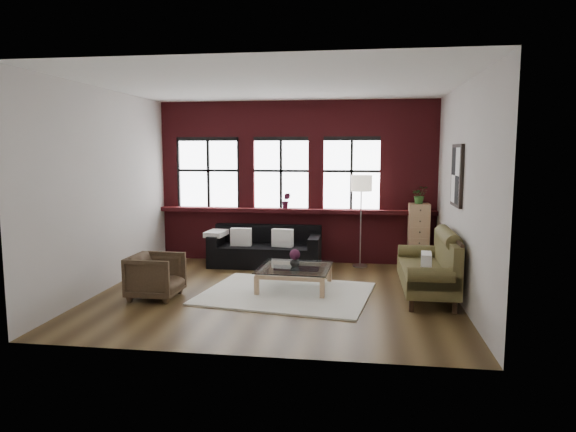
# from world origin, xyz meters

# --- Properties ---
(floor) EXTENTS (5.50, 5.50, 0.00)m
(floor) POSITION_xyz_m (0.00, 0.00, 0.00)
(floor) COLOR #3F2D17
(floor) RESTS_ON ground
(ceiling) EXTENTS (5.50, 5.50, 0.00)m
(ceiling) POSITION_xyz_m (0.00, 0.00, 3.20)
(ceiling) COLOR white
(ceiling) RESTS_ON ground
(wall_back) EXTENTS (5.50, 0.00, 5.50)m
(wall_back) POSITION_xyz_m (0.00, 2.50, 1.60)
(wall_back) COLOR beige
(wall_back) RESTS_ON ground
(wall_front) EXTENTS (5.50, 0.00, 5.50)m
(wall_front) POSITION_xyz_m (0.00, -2.50, 1.60)
(wall_front) COLOR beige
(wall_front) RESTS_ON ground
(wall_left) EXTENTS (0.00, 5.00, 5.00)m
(wall_left) POSITION_xyz_m (-2.75, 0.00, 1.60)
(wall_left) COLOR beige
(wall_left) RESTS_ON ground
(wall_right) EXTENTS (0.00, 5.00, 5.00)m
(wall_right) POSITION_xyz_m (2.75, 0.00, 1.60)
(wall_right) COLOR beige
(wall_right) RESTS_ON ground
(brick_backwall) EXTENTS (5.50, 0.12, 3.20)m
(brick_backwall) POSITION_xyz_m (0.00, 2.44, 1.60)
(brick_backwall) COLOR maroon
(brick_backwall) RESTS_ON floor
(sill_ledge) EXTENTS (5.50, 0.30, 0.08)m
(sill_ledge) POSITION_xyz_m (0.00, 2.35, 1.04)
(sill_ledge) COLOR maroon
(sill_ledge) RESTS_ON brick_backwall
(window_left) EXTENTS (1.38, 0.10, 1.50)m
(window_left) POSITION_xyz_m (-1.80, 2.45, 1.75)
(window_left) COLOR black
(window_left) RESTS_ON brick_backwall
(window_mid) EXTENTS (1.38, 0.10, 1.50)m
(window_mid) POSITION_xyz_m (-0.30, 2.45, 1.75)
(window_mid) COLOR black
(window_mid) RESTS_ON brick_backwall
(window_right) EXTENTS (1.38, 0.10, 1.50)m
(window_right) POSITION_xyz_m (1.10, 2.45, 1.75)
(window_right) COLOR black
(window_right) RESTS_ON brick_backwall
(wall_poster) EXTENTS (0.05, 0.74, 0.94)m
(wall_poster) POSITION_xyz_m (2.72, 0.30, 1.85)
(wall_poster) COLOR black
(wall_poster) RESTS_ON wall_right
(shag_rug) EXTENTS (2.79, 2.34, 0.03)m
(shag_rug) POSITION_xyz_m (0.16, -0.03, 0.01)
(shag_rug) COLOR silver
(shag_rug) RESTS_ON floor
(dark_sofa) EXTENTS (2.12, 0.86, 0.77)m
(dark_sofa) POSITION_xyz_m (-0.53, 1.90, 0.38)
(dark_sofa) COLOR black
(dark_sofa) RESTS_ON floor
(pillow_a) EXTENTS (0.41, 0.16, 0.34)m
(pillow_a) POSITION_xyz_m (-0.98, 1.80, 0.57)
(pillow_a) COLOR white
(pillow_a) RESTS_ON dark_sofa
(pillow_b) EXTENTS (0.42, 0.21, 0.34)m
(pillow_b) POSITION_xyz_m (-0.18, 1.80, 0.57)
(pillow_b) COLOR white
(pillow_b) RESTS_ON dark_sofa
(vintage_settee) EXTENTS (0.85, 1.91, 1.02)m
(vintage_settee) POSITION_xyz_m (2.30, 0.18, 0.51)
(vintage_settee) COLOR brown
(vintage_settee) RESTS_ON floor
(pillow_settee) EXTENTS (0.18, 0.39, 0.34)m
(pillow_settee) POSITION_xyz_m (2.22, -0.40, 0.62)
(pillow_settee) COLOR white
(pillow_settee) RESTS_ON vintage_settee
(armchair) EXTENTS (0.76, 0.73, 0.67)m
(armchair) POSITION_xyz_m (-1.77, -0.50, 0.34)
(armchair) COLOR #3B2C1D
(armchair) RESTS_ON floor
(coffee_table) EXTENTS (1.18, 1.18, 0.38)m
(coffee_table) POSITION_xyz_m (0.25, 0.29, 0.18)
(coffee_table) COLOR tan
(coffee_table) RESTS_ON shag_rug
(vase) EXTENTS (0.19, 0.19, 0.17)m
(vase) POSITION_xyz_m (0.25, 0.29, 0.45)
(vase) COLOR #B2B2B2
(vase) RESTS_ON coffee_table
(flowers) EXTENTS (0.17, 0.17, 0.17)m
(flowers) POSITION_xyz_m (0.25, 0.29, 0.57)
(flowers) COLOR #441730
(flowers) RESTS_ON vase
(drawer_chest) EXTENTS (0.38, 0.38, 1.23)m
(drawer_chest) POSITION_xyz_m (2.39, 2.14, 0.62)
(drawer_chest) COLOR tan
(drawer_chest) RESTS_ON floor
(potted_plant_top) EXTENTS (0.32, 0.28, 0.33)m
(potted_plant_top) POSITION_xyz_m (2.39, 2.14, 1.40)
(potted_plant_top) COLOR #2D5923
(potted_plant_top) RESTS_ON drawer_chest
(floor_lamp) EXTENTS (0.40, 0.40, 1.91)m
(floor_lamp) POSITION_xyz_m (1.30, 2.08, 0.96)
(floor_lamp) COLOR #A5A5A8
(floor_lamp) RESTS_ON floor
(sill_plant) EXTENTS (0.18, 0.14, 0.32)m
(sill_plant) POSITION_xyz_m (-0.18, 2.32, 1.24)
(sill_plant) COLOR #441730
(sill_plant) RESTS_ON sill_ledge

